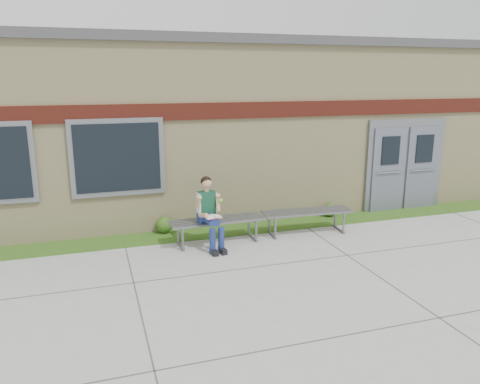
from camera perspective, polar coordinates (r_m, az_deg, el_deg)
name	(u,v)px	position (r m, az deg, el deg)	size (l,w,h in m)	color
ground	(312,272)	(8.36, 8.74, -9.63)	(80.00, 80.00, 0.00)	#9E9E99
grass_strip	(260,227)	(10.59, 2.47, -4.31)	(16.00, 0.80, 0.02)	#255216
school_building	(219,121)	(13.34, -2.54, 8.67)	(16.20, 6.22, 4.20)	beige
bench_left	(217,225)	(9.54, -2.80, -4.00)	(1.94, 0.61, 0.50)	slate
bench_right	(307,216)	(10.21, 8.11, -2.89)	(1.97, 0.68, 0.50)	slate
girl	(209,211)	(9.19, -3.74, -2.34)	(0.52, 0.85, 1.42)	navy
shrub_mid	(164,225)	(10.26, -9.22, -3.97)	(0.36, 0.36, 0.36)	#255216
shrub_east	(330,210)	(11.51, 10.91, -2.15)	(0.32, 0.32, 0.32)	#255216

